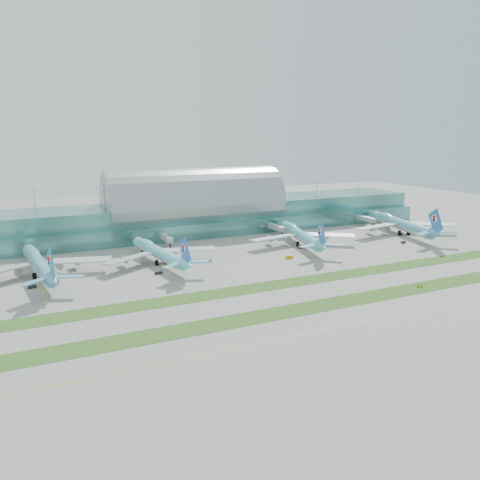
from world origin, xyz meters
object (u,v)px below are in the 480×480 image
terminal (195,211)px  airliner_b (158,252)px  airliner_a (39,263)px  taxiway_sign_east (420,286)px  airliner_d (401,223)px  airliner_c (300,234)px

terminal → airliner_b: terminal is taller
airliner_a → terminal: bearing=26.6°
airliner_b → taxiway_sign_east: bearing=-51.3°
terminal → airliner_d: bearing=-28.3°
airliner_d → airliner_c: bearing=-168.9°
terminal → airliner_a: (-102.12, -67.88, -7.77)m
airliner_b → airliner_d: 167.56m
terminal → taxiway_sign_east: bearing=-72.6°
terminal → airliner_d: 139.67m
terminal → airliner_a: bearing=-146.4°
airliner_b → taxiway_sign_east: (93.87, -87.64, -5.52)m
airliner_b → airliner_d: (167.54, 2.67, 1.05)m
airliner_c → airliner_d: airliner_d is taller
airliner_c → taxiway_sign_east: 91.83m
terminal → taxiway_sign_east: 164.57m
airliner_c → airliner_d: bearing=12.0°
terminal → airliner_c: bearing=-55.6°
airliner_b → airliner_d: airliner_d is taller
airliner_d → taxiway_sign_east: bearing=-117.3°
airliner_a → taxiway_sign_east: (151.26, -88.58, -5.94)m
taxiway_sign_east → airliner_c: bearing=107.7°
airliner_c → airliner_d: 78.32m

